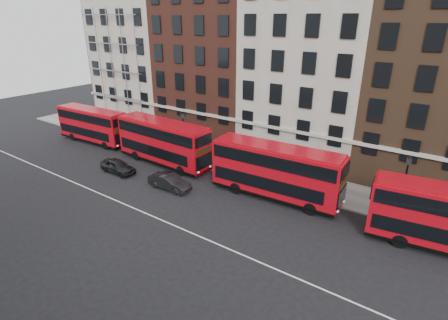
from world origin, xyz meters
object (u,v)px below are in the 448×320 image
Objects in this scene: car_front at (169,182)px; car_rear at (118,166)px; bus_c at (275,171)px; bus_b at (163,141)px; bus_a at (92,124)px.

car_rear is at bearing 91.32° from car_front.
bus_c is 2.80× the size of car_rear.
bus_b is at bearing 176.85° from bus_c.
bus_c reaches higher than car_rear.
car_rear is at bearing -27.02° from bus_a.
bus_c is 9.76m from car_front.
bus_c is (13.33, -0.00, 0.02)m from bus_b.
bus_c is 2.73× the size of car_front.
bus_a is 11.10m from car_rear.
bus_b is 5.30m from car_rear.
bus_c reaches higher than bus_b.
bus_a is at bearing 176.86° from bus_c.
car_front is at bearing -39.37° from bus_b.
car_rear is 6.82m from car_front.
bus_b is at bearing -25.46° from car_rear.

